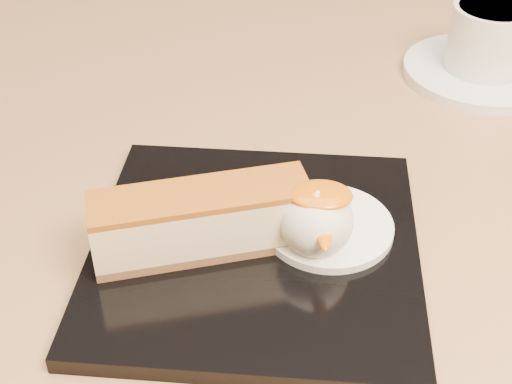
{
  "coord_description": "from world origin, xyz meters",
  "views": [
    {
      "loc": [
        -0.0,
        -0.43,
        1.05
      ],
      "look_at": [
        -0.01,
        -0.05,
        0.76
      ],
      "focal_mm": 50.0,
      "sensor_mm": 36.0,
      "label": 1
    }
  ],
  "objects_px": {
    "ice_cream_scoop": "(316,221)",
    "saucer": "(481,72)",
    "table": "(273,332)",
    "dessert_plate": "(255,249)",
    "coffee_cup": "(491,37)",
    "cheesecake": "(201,220)"
  },
  "relations": [
    {
      "from": "ice_cream_scoop",
      "to": "saucer",
      "type": "bearing_deg",
      "value": 57.27
    },
    {
      "from": "saucer",
      "to": "coffee_cup",
      "type": "relative_size",
      "value": 1.52
    },
    {
      "from": "dessert_plate",
      "to": "cheesecake",
      "type": "bearing_deg",
      "value": -171.87
    },
    {
      "from": "dessert_plate",
      "to": "coffee_cup",
      "type": "height_order",
      "value": "coffee_cup"
    },
    {
      "from": "ice_cream_scoop",
      "to": "dessert_plate",
      "type": "bearing_deg",
      "value": 172.87
    },
    {
      "from": "dessert_plate",
      "to": "ice_cream_scoop",
      "type": "height_order",
      "value": "ice_cream_scoop"
    },
    {
      "from": "ice_cream_scoop",
      "to": "cheesecake",
      "type": "bearing_deg",
      "value": -180.0
    },
    {
      "from": "ice_cream_scoop",
      "to": "coffee_cup",
      "type": "height_order",
      "value": "coffee_cup"
    },
    {
      "from": "dessert_plate",
      "to": "saucer",
      "type": "distance_m",
      "value": 0.34
    },
    {
      "from": "dessert_plate",
      "to": "saucer",
      "type": "xyz_separation_m",
      "value": [
        0.21,
        0.26,
        -0.0
      ]
    },
    {
      "from": "table",
      "to": "saucer",
      "type": "distance_m",
      "value": 0.32
    },
    {
      "from": "ice_cream_scoop",
      "to": "coffee_cup",
      "type": "xyz_separation_m",
      "value": [
        0.17,
        0.27,
        0.01
      ]
    },
    {
      "from": "coffee_cup",
      "to": "table",
      "type": "bearing_deg",
      "value": -118.14
    },
    {
      "from": "cheesecake",
      "to": "coffee_cup",
      "type": "bearing_deg",
      "value": 32.19
    },
    {
      "from": "dessert_plate",
      "to": "saucer",
      "type": "relative_size",
      "value": 1.47
    },
    {
      "from": "ice_cream_scoop",
      "to": "table",
      "type": "bearing_deg",
      "value": 109.71
    },
    {
      "from": "dessert_plate",
      "to": "cheesecake",
      "type": "relative_size",
      "value": 1.49
    },
    {
      "from": "cheesecake",
      "to": "ice_cream_scoop",
      "type": "bearing_deg",
      "value": -14.81
    },
    {
      "from": "cheesecake",
      "to": "saucer",
      "type": "height_order",
      "value": "cheesecake"
    },
    {
      "from": "dessert_plate",
      "to": "cheesecake",
      "type": "height_order",
      "value": "cheesecake"
    },
    {
      "from": "table",
      "to": "saucer",
      "type": "xyz_separation_m",
      "value": [
        0.2,
        0.19,
        0.16
      ]
    },
    {
      "from": "cheesecake",
      "to": "saucer",
      "type": "distance_m",
      "value": 0.36
    }
  ]
}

